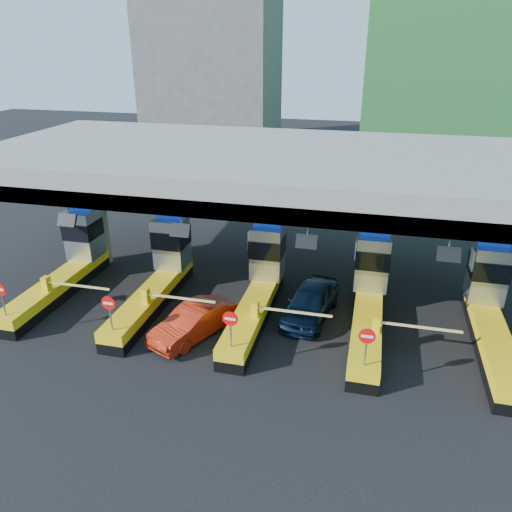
# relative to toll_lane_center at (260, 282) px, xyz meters

# --- Properties ---
(ground) EXTENTS (120.00, 120.00, 0.00)m
(ground) POSITION_rel_toll_lane_center_xyz_m (-0.00, -0.28, -1.40)
(ground) COLOR black
(ground) RESTS_ON ground
(toll_canopy) EXTENTS (28.00, 12.09, 7.00)m
(toll_canopy) POSITION_rel_toll_lane_center_xyz_m (-0.00, 2.59, 4.74)
(toll_canopy) COLOR slate
(toll_canopy) RESTS_ON ground
(toll_lane_far_left) EXTENTS (4.43, 8.00, 4.16)m
(toll_lane_far_left) POSITION_rel_toll_lane_center_xyz_m (-10.00, 0.00, 0.00)
(toll_lane_far_left) COLOR black
(toll_lane_far_left) RESTS_ON ground
(toll_lane_left) EXTENTS (4.43, 8.00, 4.16)m
(toll_lane_left) POSITION_rel_toll_lane_center_xyz_m (-5.00, 0.00, 0.00)
(toll_lane_left) COLOR black
(toll_lane_left) RESTS_ON ground
(toll_lane_center) EXTENTS (4.43, 8.00, 4.16)m
(toll_lane_center) POSITION_rel_toll_lane_center_xyz_m (0.00, 0.00, 0.00)
(toll_lane_center) COLOR black
(toll_lane_center) RESTS_ON ground
(toll_lane_right) EXTENTS (4.43, 8.00, 4.16)m
(toll_lane_right) POSITION_rel_toll_lane_center_xyz_m (5.00, 0.00, 0.00)
(toll_lane_right) COLOR black
(toll_lane_right) RESTS_ON ground
(toll_lane_far_right) EXTENTS (4.43, 8.00, 4.16)m
(toll_lane_far_right) POSITION_rel_toll_lane_center_xyz_m (10.00, 0.00, 0.00)
(toll_lane_far_right) COLOR black
(toll_lane_far_right) RESTS_ON ground
(bg_building_scaffold) EXTENTS (18.00, 12.00, 28.00)m
(bg_building_scaffold) POSITION_rel_toll_lane_center_xyz_m (12.00, 31.72, 12.60)
(bg_building_scaffold) COLOR #1E5926
(bg_building_scaffold) RESTS_ON ground
(bg_building_concrete) EXTENTS (14.00, 10.00, 18.00)m
(bg_building_concrete) POSITION_rel_toll_lane_center_xyz_m (-14.00, 35.72, 7.60)
(bg_building_concrete) COLOR #4C4C49
(bg_building_concrete) RESTS_ON ground
(van) EXTENTS (2.51, 4.77, 1.55)m
(van) POSITION_rel_toll_lane_center_xyz_m (2.42, -0.27, -0.62)
(van) COLOR black
(van) RESTS_ON ground
(red_car) EXTENTS (3.10, 4.43, 1.39)m
(red_car) POSITION_rel_toll_lane_center_xyz_m (-2.22, -3.06, -0.70)
(red_car) COLOR maroon
(red_car) RESTS_ON ground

